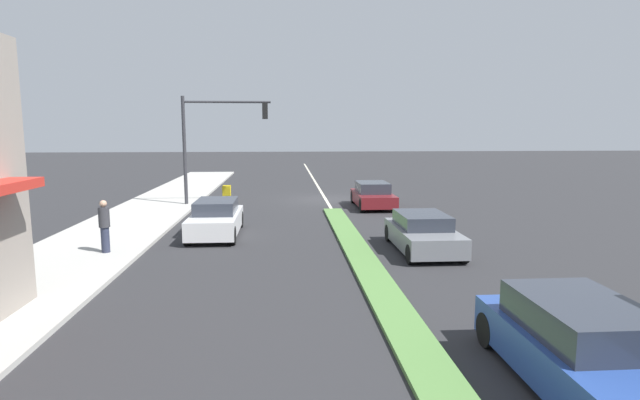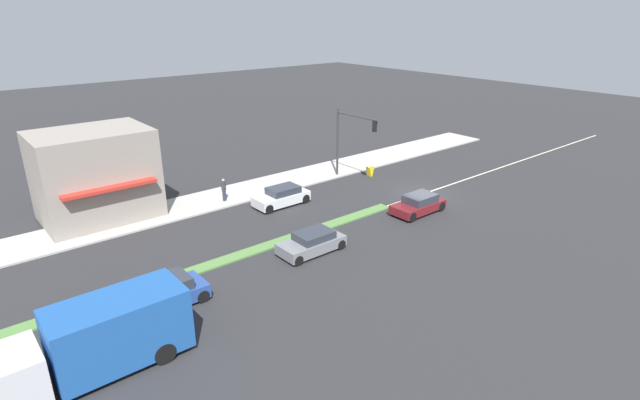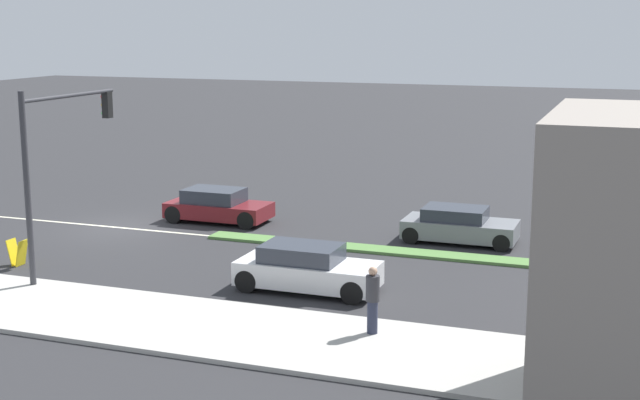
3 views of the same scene
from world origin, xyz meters
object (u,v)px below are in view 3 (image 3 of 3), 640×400
at_px(van_white, 307,269).
at_px(warning_aframe_sign, 18,253).
at_px(sedan_maroon, 218,206).
at_px(pedestrian, 373,298).
at_px(suv_grey, 459,226).
at_px(traffic_signal_main, 56,149).

bearing_deg(van_white, warning_aframe_sign, -85.96).
relative_size(warning_aframe_sign, sedan_maroon, 0.21).
xyz_separation_m(van_white, sedan_maroon, (-7.20, -6.46, -0.03)).
bearing_deg(sedan_maroon, warning_aframe_sign, -21.59).
bearing_deg(van_white, pedestrian, 43.20).
relative_size(van_white, suv_grey, 1.03).
bearing_deg(traffic_signal_main, warning_aframe_sign, -102.48).
height_order(traffic_signal_main, sedan_maroon, traffic_signal_main).
height_order(warning_aframe_sign, sedan_maroon, sedan_maroon).
bearing_deg(warning_aframe_sign, traffic_signal_main, 77.52).
height_order(van_white, suv_grey, van_white).
bearing_deg(sedan_maroon, traffic_signal_main, -7.45).
distance_m(van_white, suv_grey, 7.79).
height_order(traffic_signal_main, van_white, traffic_signal_main).
bearing_deg(sedan_maroon, van_white, 41.90).
bearing_deg(van_white, suv_grey, 157.62).
distance_m(traffic_signal_main, suv_grey, 13.81).
xyz_separation_m(pedestrian, van_white, (-3.11, -2.92, -0.36)).
bearing_deg(pedestrian, van_white, -136.80).
distance_m(traffic_signal_main, sedan_maroon, 9.01).
xyz_separation_m(traffic_signal_main, warning_aframe_sign, (-0.45, -2.03, -3.47)).
xyz_separation_m(traffic_signal_main, sedan_maroon, (-8.32, 1.09, -3.28)).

